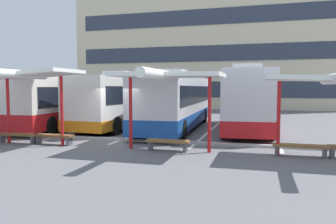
# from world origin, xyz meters

# --- Properties ---
(ground_plane) EXTENTS (160.00, 160.00, 0.00)m
(ground_plane) POSITION_xyz_m (0.00, 0.00, 0.00)
(ground_plane) COLOR slate
(terminal_building) EXTENTS (33.53, 10.48, 19.65)m
(terminal_building) POSITION_xyz_m (0.04, 29.77, 8.48)
(terminal_building) COLOR beige
(terminal_building) RESTS_ON ground
(coach_bus_0) EXTENTS (3.01, 11.26, 3.48)m
(coach_bus_0) POSITION_xyz_m (-5.66, 4.93, 1.58)
(coach_bus_0) COLOR silver
(coach_bus_0) RESTS_ON ground
(coach_bus_1) EXTENTS (3.43, 12.26, 3.52)m
(coach_bus_1) POSITION_xyz_m (-1.78, 6.50, 1.65)
(coach_bus_1) COLOR silver
(coach_bus_1) RESTS_ON ground
(coach_bus_2) EXTENTS (3.00, 11.79, 3.54)m
(coach_bus_2) POSITION_xyz_m (1.54, 5.53, 1.63)
(coach_bus_2) COLOR silver
(coach_bus_2) RESTS_ON ground
(coach_bus_3) EXTENTS (3.27, 10.56, 3.79)m
(coach_bus_3) POSITION_xyz_m (5.64, 5.89, 1.77)
(coach_bus_3) COLOR silver
(coach_bus_3) RESTS_ON ground
(lane_stripe_0) EXTENTS (0.16, 14.00, 0.01)m
(lane_stripe_0) POSITION_xyz_m (-7.34, 6.15, 0.00)
(lane_stripe_0) COLOR white
(lane_stripe_0) RESTS_ON ground
(lane_stripe_1) EXTENTS (0.16, 14.00, 0.01)m
(lane_stripe_1) POSITION_xyz_m (-3.67, 6.15, 0.00)
(lane_stripe_1) COLOR white
(lane_stripe_1) RESTS_ON ground
(lane_stripe_2) EXTENTS (0.16, 14.00, 0.01)m
(lane_stripe_2) POSITION_xyz_m (0.00, 6.15, 0.00)
(lane_stripe_2) COLOR white
(lane_stripe_2) RESTS_ON ground
(lane_stripe_3) EXTENTS (0.16, 14.00, 0.01)m
(lane_stripe_3) POSITION_xyz_m (3.67, 6.15, 0.00)
(lane_stripe_3) COLOR white
(lane_stripe_3) RESTS_ON ground
(lane_stripe_4) EXTENTS (0.16, 14.00, 0.01)m
(lane_stripe_4) POSITION_xyz_m (7.34, 6.15, 0.00)
(lane_stripe_4) COLOR white
(lane_stripe_4) RESTS_ON ground
(waiting_shelter_1) EXTENTS (3.82, 4.27, 3.34)m
(waiting_shelter_1) POSITION_xyz_m (-3.27, -1.83, 3.03)
(waiting_shelter_1) COLOR red
(waiting_shelter_1) RESTS_ON ground
(bench_1) EXTENTS (1.99, 0.44, 0.45)m
(bench_1) POSITION_xyz_m (-4.17, -1.60, 0.34)
(bench_1) COLOR brown
(bench_1) RESTS_ON ground
(bench_2) EXTENTS (1.88, 0.46, 0.45)m
(bench_2) POSITION_xyz_m (-2.37, -1.47, 0.34)
(bench_2) COLOR brown
(bench_2) RESTS_ON ground
(waiting_shelter_2) EXTENTS (4.30, 4.57, 3.19)m
(waiting_shelter_2) POSITION_xyz_m (2.94, -1.66, 2.96)
(waiting_shelter_2) COLOR red
(waiting_shelter_2) RESTS_ON ground
(bench_3) EXTENTS (1.74, 0.42, 0.45)m
(bench_3) POSITION_xyz_m (2.94, -1.53, 0.34)
(bench_3) COLOR brown
(bench_3) RESTS_ON ground
(waiting_shelter_3) EXTENTS (4.38, 4.71, 3.01)m
(waiting_shelter_3) POSITION_xyz_m (8.83, -1.53, 2.79)
(waiting_shelter_3) COLOR red
(waiting_shelter_3) RESTS_ON ground
(bench_4) EXTENTS (1.95, 0.43, 0.45)m
(bench_4) POSITION_xyz_m (7.93, -1.26, 0.34)
(bench_4) COLOR brown
(bench_4) RESTS_ON ground
(platform_kerb) EXTENTS (44.00, 0.24, 0.12)m
(platform_kerb) POSITION_xyz_m (0.00, 0.30, 0.06)
(platform_kerb) COLOR #ADADA8
(platform_kerb) RESTS_ON ground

